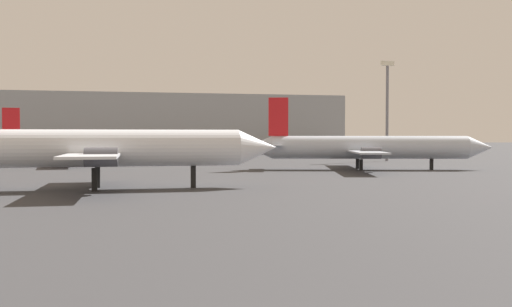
{
  "coord_description": "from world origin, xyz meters",
  "views": [
    {
      "loc": [
        -4.31,
        -9.46,
        4.55
      ],
      "look_at": [
        7.47,
        40.81,
        2.89
      ],
      "focal_mm": 40.29,
      "sensor_mm": 36.0,
      "label": 1
    }
  ],
  "objects_px": {
    "light_mast_right": "(387,104)",
    "airplane_far_left": "(367,147)",
    "airplane_distant": "(106,148)",
    "airplane_far_right": "(71,150)"
  },
  "relations": [
    {
      "from": "airplane_far_right",
      "to": "airplane_distant",
      "type": "bearing_deg",
      "value": -87.35
    },
    {
      "from": "airplane_far_left",
      "to": "light_mast_right",
      "type": "bearing_deg",
      "value": 73.38
    },
    {
      "from": "airplane_distant",
      "to": "airplane_far_left",
      "type": "relative_size",
      "value": 0.91
    },
    {
      "from": "airplane_far_left",
      "to": "airplane_far_right",
      "type": "distance_m",
      "value": 42.71
    },
    {
      "from": "airplane_far_left",
      "to": "airplane_distant",
      "type": "bearing_deg",
      "value": -132.83
    },
    {
      "from": "airplane_distant",
      "to": "light_mast_right",
      "type": "distance_m",
      "value": 63.7
    },
    {
      "from": "light_mast_right",
      "to": "airplane_far_left",
      "type": "bearing_deg",
      "value": -121.6
    },
    {
      "from": "airplane_far_right",
      "to": "light_mast_right",
      "type": "distance_m",
      "value": 53.25
    },
    {
      "from": "light_mast_right",
      "to": "airplane_distant",
      "type": "bearing_deg",
      "value": -137.22
    },
    {
      "from": "airplane_far_left",
      "to": "airplane_far_right",
      "type": "height_order",
      "value": "airplane_far_left"
    }
  ]
}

